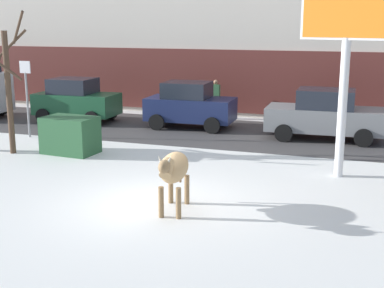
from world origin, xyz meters
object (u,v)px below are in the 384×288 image
at_px(cow_tan, 174,169).
at_px(dumpster, 70,135).
at_px(car_navy_hatchback, 190,105).
at_px(street_sign, 27,93).
at_px(car_darkgreen_hatchback, 76,100).
at_px(car_grey_sedan, 325,115).
at_px(billboard, 348,18).
at_px(pedestrian_near_billboard, 216,99).
at_px(bare_tree_far_back, 8,84).

distance_m(cow_tan, dumpster, 6.57).
relative_size(car_navy_hatchback, street_sign, 1.26).
height_order(car_darkgreen_hatchback, car_grey_sedan, car_darkgreen_hatchback).
xyz_separation_m(cow_tan, car_grey_sedan, (2.51, 8.91, -0.09)).
distance_m(cow_tan, car_navy_hatchback, 9.79).
relative_size(billboard, car_grey_sedan, 1.31).
bearing_deg(car_darkgreen_hatchback, billboard, -23.89).
height_order(pedestrian_near_billboard, dumpster, pedestrian_near_billboard).
xyz_separation_m(billboard, car_darkgreen_hatchback, (-11.28, 5.00, -3.39)).
bearing_deg(billboard, car_grey_sedan, 99.80).
height_order(car_grey_sedan, bare_tree_far_back, bare_tree_far_back).
height_order(car_navy_hatchback, dumpster, car_navy_hatchback).
relative_size(car_grey_sedan, street_sign, 1.51).
bearing_deg(billboard, pedestrian_near_billboard, 127.44).
height_order(cow_tan, street_sign, street_sign).
distance_m(cow_tan, bare_tree_far_back, 7.87).
relative_size(car_darkgreen_hatchback, street_sign, 1.26).
relative_size(billboard, dumpster, 3.27).
bearing_deg(street_sign, car_grey_sedan, 16.87).
relative_size(cow_tan, car_navy_hatchback, 0.54).
relative_size(car_darkgreen_hatchback, dumpster, 2.09).
height_order(cow_tan, dumpster, cow_tan).
relative_size(car_navy_hatchback, pedestrian_near_billboard, 2.05).
height_order(cow_tan, billboard, billboard).
bearing_deg(billboard, car_navy_hatchback, 139.72).
bearing_deg(bare_tree_far_back, street_sign, 113.56).
bearing_deg(street_sign, pedestrian_near_billboard, 47.18).
bearing_deg(pedestrian_near_billboard, dumpster, -109.56).
bearing_deg(car_darkgreen_hatchback, car_navy_hatchback, 2.92).
height_order(billboard, car_darkgreen_hatchback, billboard).
xyz_separation_m(cow_tan, car_navy_hatchback, (-2.86, 9.36, -0.07)).
bearing_deg(car_grey_sedan, dumpster, -147.67).
xyz_separation_m(car_darkgreen_hatchback, bare_tree_far_back, (0.99, -5.65, 1.33)).
bearing_deg(pedestrian_near_billboard, car_darkgreen_hatchback, -154.97).
distance_m(car_grey_sedan, pedestrian_near_billboard, 5.68).
bearing_deg(car_darkgreen_hatchback, street_sign, -90.12).
relative_size(car_navy_hatchback, car_grey_sedan, 0.83).
height_order(car_navy_hatchback, bare_tree_far_back, bare_tree_far_back).
height_order(cow_tan, car_grey_sedan, car_grey_sedan).
distance_m(car_navy_hatchback, pedestrian_near_billboard, 2.34).
xyz_separation_m(pedestrian_near_billboard, street_sign, (-5.50, -5.94, 0.79)).
height_order(car_darkgreen_hatchback, street_sign, street_sign).
bearing_deg(billboard, dumpster, -179.64).
relative_size(cow_tan, car_grey_sedan, 0.45).
height_order(cow_tan, pedestrian_near_billboard, pedestrian_near_billboard).
height_order(car_grey_sedan, dumpster, car_grey_sedan).
xyz_separation_m(billboard, pedestrian_near_billboard, (-5.79, 7.56, -3.43)).
xyz_separation_m(cow_tan, car_darkgreen_hatchback, (-7.94, 9.10, -0.07)).
height_order(billboard, bare_tree_far_back, billboard).
bearing_deg(cow_tan, street_sign, 144.20).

